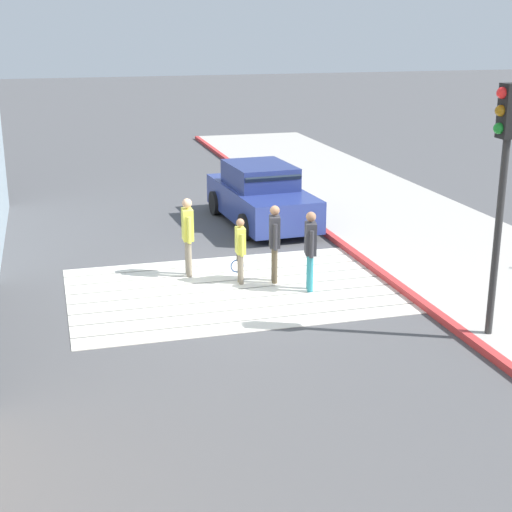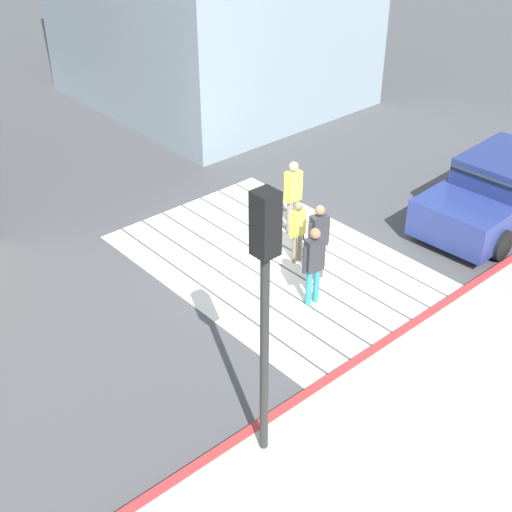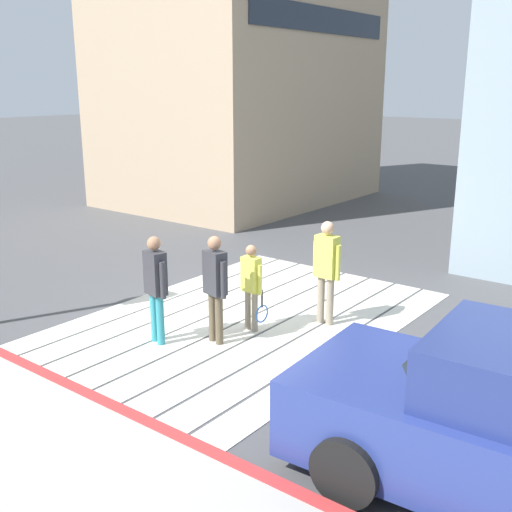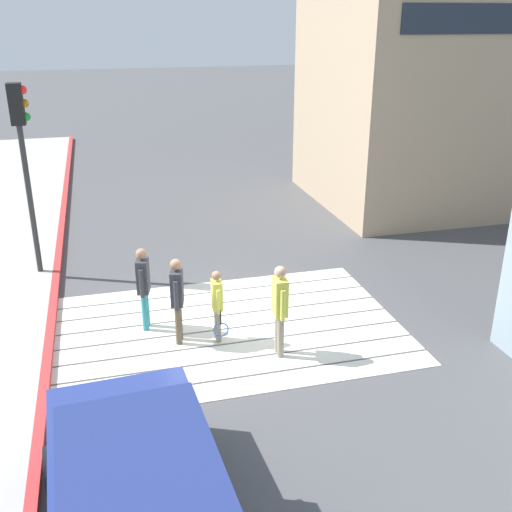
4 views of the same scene
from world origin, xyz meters
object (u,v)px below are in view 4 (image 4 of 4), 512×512
(pedestrian_adult_lead, at_px, (280,304))
(pedestrian_adult_trailing, at_px, (177,295))
(traffic_light_corner, at_px, (23,142))
(pedestrian_child_with_racket, at_px, (217,302))
(car_parked_near_curb, at_px, (141,510))
(pedestrian_adult_side, at_px, (143,283))

(pedestrian_adult_lead, relative_size, pedestrian_adult_trailing, 1.03)
(traffic_light_corner, relative_size, pedestrian_adult_trailing, 2.62)
(pedestrian_adult_lead, xyz_separation_m, pedestrian_adult_trailing, (-1.62, 0.88, -0.03))
(pedestrian_adult_trailing, bearing_deg, pedestrian_child_with_racket, -10.64)
(car_parked_near_curb, relative_size, pedestrian_adult_side, 2.72)
(pedestrian_adult_side, bearing_deg, car_parked_near_curb, -95.37)
(pedestrian_adult_trailing, xyz_separation_m, pedestrian_child_with_racket, (0.69, -0.13, -0.17))
(pedestrian_adult_side, distance_m, pedestrian_child_with_racket, 1.46)
(pedestrian_adult_lead, distance_m, pedestrian_adult_side, 2.65)
(car_parked_near_curb, bearing_deg, traffic_light_corner, 100.67)
(traffic_light_corner, height_order, pedestrian_adult_trailing, traffic_light_corner)
(pedestrian_adult_side, bearing_deg, pedestrian_adult_lead, -35.71)
(pedestrian_adult_lead, bearing_deg, car_parked_near_curb, -125.22)
(car_parked_near_curb, bearing_deg, pedestrian_child_with_racket, 69.14)
(car_parked_near_curb, height_order, pedestrian_adult_trailing, pedestrian_adult_trailing)
(traffic_light_corner, relative_size, pedestrian_adult_side, 2.62)
(car_parked_near_curb, height_order, pedestrian_child_with_racket, car_parked_near_curb)
(pedestrian_adult_side, height_order, pedestrian_child_with_racket, pedestrian_adult_side)
(pedestrian_adult_lead, bearing_deg, pedestrian_adult_trailing, 151.57)
(car_parked_near_curb, relative_size, pedestrian_child_with_racket, 3.21)
(traffic_light_corner, bearing_deg, pedestrian_adult_trailing, -55.31)
(pedestrian_adult_side, relative_size, pedestrian_child_with_racket, 1.18)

